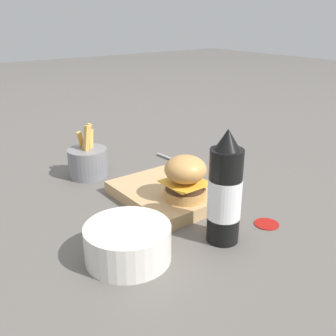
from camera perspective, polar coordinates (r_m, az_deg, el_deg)
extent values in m
plane|color=#5B5651|center=(0.96, -1.76, -3.57)|extent=(6.00, 6.00, 0.00)
cube|color=tan|center=(0.92, 0.00, -3.71)|extent=(0.25, 0.20, 0.03)
cylinder|color=tan|center=(0.87, 2.74, -3.65)|extent=(0.09, 0.09, 0.02)
cylinder|color=#422819|center=(0.86, 2.76, -2.58)|extent=(0.08, 0.08, 0.01)
cube|color=gold|center=(0.86, 2.77, -2.05)|extent=(0.09, 0.09, 0.00)
ellipsoid|color=tan|center=(0.84, 2.80, -0.11)|extent=(0.09, 0.09, 0.06)
cylinder|color=black|center=(0.74, 8.21, -4.12)|extent=(0.06, 0.06, 0.18)
cylinder|color=silver|center=(0.74, 8.19, -4.38)|extent=(0.06, 0.06, 0.08)
cone|color=black|center=(0.70, 8.69, 4.15)|extent=(0.05, 0.05, 0.04)
cylinder|color=slate|center=(1.07, -11.53, 0.77)|extent=(0.10, 0.10, 0.08)
cube|color=gold|center=(1.05, -11.72, 3.58)|extent=(0.02, 0.01, 0.09)
cube|color=gold|center=(1.06, -11.16, 3.43)|extent=(0.02, 0.02, 0.08)
cube|color=gold|center=(1.07, -12.37, 3.39)|extent=(0.02, 0.03, 0.08)
cube|color=gold|center=(1.04, -11.70, 3.45)|extent=(0.01, 0.02, 0.10)
cube|color=gold|center=(1.06, -11.85, 3.79)|extent=(0.02, 0.03, 0.10)
cylinder|color=silver|center=(0.71, -5.85, -10.70)|extent=(0.15, 0.15, 0.06)
cylinder|color=#669356|center=(0.69, -5.94, -8.64)|extent=(0.13, 0.13, 0.01)
cylinder|color=#B2B2B7|center=(1.17, 0.30, 1.38)|extent=(0.12, 0.01, 0.01)
ellipsoid|color=#B2B2B7|center=(1.12, 2.90, 0.34)|extent=(0.04, 0.03, 0.01)
cylinder|color=#9E140F|center=(0.85, 14.12, -7.83)|extent=(0.05, 0.05, 0.00)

